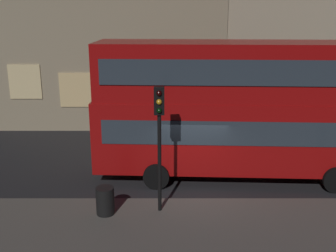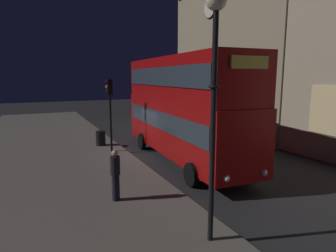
% 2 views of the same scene
% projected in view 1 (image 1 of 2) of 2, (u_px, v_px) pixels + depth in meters
% --- Properties ---
extents(ground_plane, '(80.00, 80.00, 0.00)m').
position_uv_depth(ground_plane, '(193.00, 190.00, 15.21)').
color(ground_plane, '#232326').
extents(double_decker_bus, '(10.94, 3.24, 5.32)m').
position_uv_depth(double_decker_bus, '(236.00, 104.00, 15.59)').
color(double_decker_bus, '#9E0C0C').
rests_on(double_decker_bus, ground).
extents(traffic_light_near_kerb, '(0.32, 0.36, 4.10)m').
position_uv_depth(traffic_light_near_kerb, '(160.00, 124.00, 12.58)').
color(traffic_light_near_kerb, black).
rests_on(traffic_light_near_kerb, sidewalk_slab).
extents(litter_bin, '(0.59, 0.59, 0.90)m').
position_uv_depth(litter_bin, '(106.00, 201.00, 13.07)').
color(litter_bin, black).
rests_on(litter_bin, sidewalk_slab).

